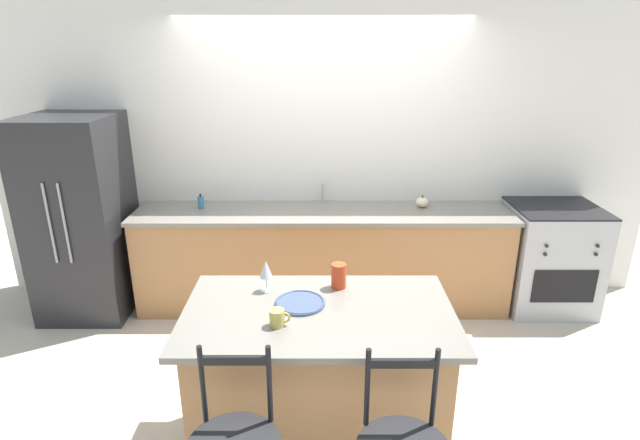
{
  "coord_description": "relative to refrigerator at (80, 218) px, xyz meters",
  "views": [
    {
      "loc": [
        -0.02,
        -3.76,
        2.29
      ],
      "look_at": [
        -0.01,
        -0.51,
        1.13
      ],
      "focal_mm": 28.0,
      "sensor_mm": 36.0,
      "label": 1
    }
  ],
  "objects": [
    {
      "name": "oven_range",
      "position": [
        4.1,
        0.05,
        -0.39
      ],
      "size": [
        0.74,
        0.69,
        0.95
      ],
      "color": "#ADAFB5",
      "rests_on": "ground_plane"
    },
    {
      "name": "tumbler_cup",
      "position": [
        2.16,
        -1.42,
        0.14
      ],
      "size": [
        0.09,
        0.09,
        0.15
      ],
      "color": "red",
      "rests_on": "kitchen_island"
    },
    {
      "name": "refrigerator",
      "position": [
        0.0,
        0.0,
        0.0
      ],
      "size": [
        0.73,
        0.79,
        1.73
      ],
      "color": "#232326",
      "rests_on": "ground_plane"
    },
    {
      "name": "wall_back",
      "position": [
        2.07,
        0.4,
        0.48
      ],
      "size": [
        6.0,
        0.07,
        2.7
      ],
      "color": "silver",
      "rests_on": "ground_plane"
    },
    {
      "name": "soap_bottle",
      "position": [
        1.0,
        0.14,
        0.09
      ],
      "size": [
        0.05,
        0.05,
        0.13
      ],
      "color": "teal",
      "rests_on": "back_counter"
    },
    {
      "name": "kitchen_island",
      "position": [
        2.04,
        -1.69,
        -0.4
      ],
      "size": [
        1.46,
        0.86,
        0.93
      ],
      "color": "#A87547",
      "rests_on": "ground_plane"
    },
    {
      "name": "back_counter",
      "position": [
        2.07,
        0.09,
        -0.41
      ],
      "size": [
        3.28,
        0.67,
        0.9
      ],
      "color": "#A87547",
      "rests_on": "ground_plane"
    },
    {
      "name": "sink_faucet",
      "position": [
        2.07,
        0.28,
        0.17
      ],
      "size": [
        0.02,
        0.13,
        0.22
      ],
      "color": "#ADAFB5",
      "rests_on": "back_counter"
    },
    {
      "name": "wine_glass",
      "position": [
        1.74,
        -1.46,
        0.2
      ],
      "size": [
        0.07,
        0.07,
        0.19
      ],
      "color": "white",
      "rests_on": "kitchen_island"
    },
    {
      "name": "pumpkin_decoration",
      "position": [
        2.96,
        0.18,
        0.08
      ],
      "size": [
        0.11,
        0.11,
        0.11
      ],
      "color": "beige",
      "rests_on": "back_counter"
    },
    {
      "name": "dinner_plate",
      "position": [
        1.94,
        -1.61,
        0.07
      ],
      "size": [
        0.28,
        0.28,
        0.02
      ],
      "color": "#425170",
      "rests_on": "kitchen_island"
    },
    {
      "name": "ground_plane",
      "position": [
        2.07,
        -0.29,
        -0.87
      ],
      "size": [
        18.0,
        18.0,
        0.0
      ],
      "primitive_type": "plane",
      "color": "beige"
    },
    {
      "name": "coffee_mug",
      "position": [
        1.84,
        -1.84,
        0.11
      ],
      "size": [
        0.11,
        0.08,
        0.09
      ],
      "color": "#C1B251",
      "rests_on": "kitchen_island"
    }
  ]
}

